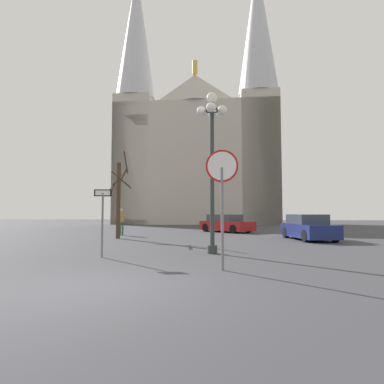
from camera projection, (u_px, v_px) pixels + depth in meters
ground_plane at (103, 288)px, 6.47m from camera, size 120.00×120.00×0.00m
cathedral at (197, 140)px, 44.01m from camera, size 21.44×11.30×35.50m
stop_sign at (222, 184)px, 8.54m from camera, size 0.87×0.08×3.16m
one_way_arrow_sign at (103, 215)px, 10.91m from camera, size 0.57×0.15×2.28m
street_lamp at (212, 143)px, 12.12m from camera, size 1.14×1.14×6.03m
bare_tree at (119, 197)px, 18.86m from camera, size 1.56×1.56×5.04m
parked_car_near_red at (226, 224)px, 24.78m from camera, size 4.36×4.14×1.35m
parked_car_far_navy at (308, 228)px, 17.89m from camera, size 2.48×4.48×1.39m
pedestrian_walking at (122, 219)px, 21.39m from camera, size 0.32×0.32×1.74m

